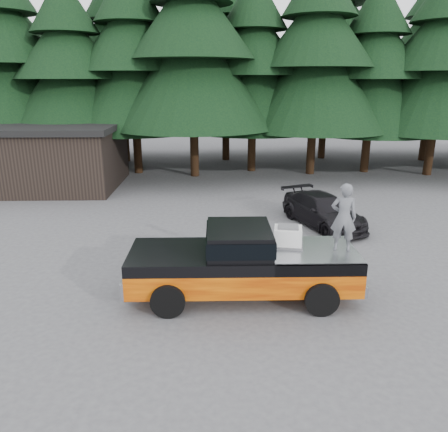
{
  "coord_description": "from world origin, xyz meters",
  "views": [
    {
      "loc": [
        0.14,
        -11.12,
        5.47
      ],
      "look_at": [
        0.4,
        0.0,
        2.0
      ],
      "focal_mm": 35.0,
      "sensor_mm": 36.0,
      "label": 1
    }
  ],
  "objects_px": {
    "pickup_truck": "(242,273)",
    "man_on_bed": "(344,217)",
    "parked_car": "(323,210)",
    "air_compressor": "(288,237)",
    "utility_building": "(41,155)"
  },
  "relations": [
    {
      "from": "pickup_truck",
      "to": "man_on_bed",
      "type": "height_order",
      "value": "man_on_bed"
    },
    {
      "from": "pickup_truck",
      "to": "man_on_bed",
      "type": "relative_size",
      "value": 3.44
    },
    {
      "from": "parked_car",
      "to": "man_on_bed",
      "type": "bearing_deg",
      "value": -120.88
    },
    {
      "from": "air_compressor",
      "to": "parked_car",
      "type": "height_order",
      "value": "air_compressor"
    },
    {
      "from": "man_on_bed",
      "to": "utility_building",
      "type": "xyz_separation_m",
      "value": [
        -12.37,
        12.83,
        -0.53
      ]
    },
    {
      "from": "pickup_truck",
      "to": "utility_building",
      "type": "relative_size",
      "value": 0.71
    },
    {
      "from": "air_compressor",
      "to": "utility_building",
      "type": "xyz_separation_m",
      "value": [
        -11.04,
        12.53,
        0.09
      ]
    },
    {
      "from": "air_compressor",
      "to": "man_on_bed",
      "type": "bearing_deg",
      "value": -3.45
    },
    {
      "from": "man_on_bed",
      "to": "pickup_truck",
      "type": "bearing_deg",
      "value": 10.47
    },
    {
      "from": "air_compressor",
      "to": "parked_car",
      "type": "bearing_deg",
      "value": 76.83
    },
    {
      "from": "air_compressor",
      "to": "man_on_bed",
      "type": "height_order",
      "value": "man_on_bed"
    },
    {
      "from": "parked_car",
      "to": "utility_building",
      "type": "bearing_deg",
      "value": 131.51
    },
    {
      "from": "air_compressor",
      "to": "pickup_truck",
      "type": "bearing_deg",
      "value": -160.5
    },
    {
      "from": "pickup_truck",
      "to": "man_on_bed",
      "type": "bearing_deg",
      "value": -2.22
    },
    {
      "from": "pickup_truck",
      "to": "air_compressor",
      "type": "distance_m",
      "value": 1.5
    }
  ]
}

